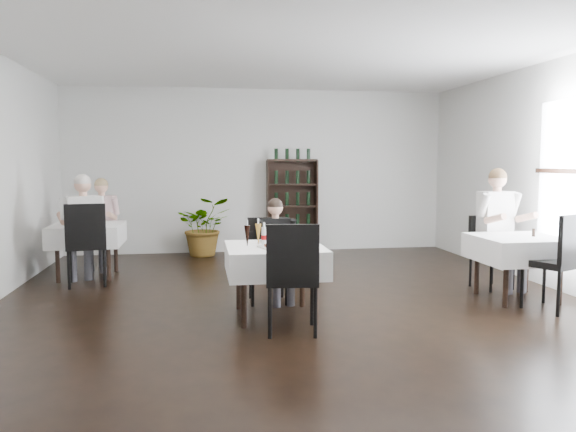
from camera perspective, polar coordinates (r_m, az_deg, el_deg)
The scene contains 23 objects.
room_shell at distance 5.99m, azimuth 1.50°, elevation 3.94°, with size 9.00×9.00×9.00m.
wine_shelf at distance 10.37m, azimuth 0.43°, elevation 0.97°, with size 0.90×0.28×1.75m.
main_table at distance 6.03m, azimuth -1.33°, elevation -4.45°, with size 1.03×1.03×0.77m.
left_table at distance 8.60m, azimuth -19.71°, elevation -1.79°, with size 0.98×0.98×0.77m.
right_table at distance 7.33m, azimuth 22.31°, elevation -3.10°, with size 0.98×0.98×0.77m.
potted_tree at distance 10.08m, azimuth -8.47°, elevation -1.05°, with size 0.95×0.82×1.05m, color #24571D.
main_chair_far at distance 6.75m, azimuth -2.13°, elevation -3.84°, with size 0.46×0.47×1.00m.
main_chair_near at distance 5.40m, azimuth 0.42°, elevation -5.62°, with size 0.55×0.56×1.09m.
left_chair_far at distance 9.36m, azimuth -19.34°, elevation -1.82°, with size 0.55×0.55×0.91m.
left_chair_near at distance 7.96m, azimuth -19.83°, elevation -2.22°, with size 0.59×0.60×1.12m.
right_chair_far at distance 7.93m, azimuth 19.66°, elevation -2.93°, with size 0.53×0.53×0.95m.
right_chair_near at distance 6.93m, azimuth 25.93°, elevation -3.65°, with size 0.67×0.67×1.10m.
diner_main at distance 6.65m, azimuth -1.12°, elevation -2.67°, with size 0.50×0.53×1.24m.
diner_left_far at distance 9.11m, azimuth -18.49°, elevation -0.07°, with size 0.57×0.59×1.42m.
diner_left_near at distance 8.04m, azimuth -20.12°, elevation -0.47°, with size 0.66×0.70×1.51m.
diner_right_far at distance 7.85m, azimuth 20.75°, elevation -0.29°, with size 0.65×0.68×1.59m.
plate_far at distance 6.28m, azimuth -1.76°, elevation -2.51°, with size 0.31×0.31×0.08m.
plate_near at distance 5.85m, azimuth -1.39°, elevation -3.09°, with size 0.34×0.34×0.09m.
pilsner_dark at distance 5.92m, azimuth -4.17°, elevation -2.03°, with size 0.07×0.07×0.29m.
pilsner_lager at distance 6.06m, azimuth -3.04°, elevation -1.85°, with size 0.07×0.07×0.29m.
coke_bottle at distance 6.05m, azimuth -2.44°, elevation -2.04°, with size 0.06×0.06×0.25m.
napkin_cutlery at distance 5.85m, azimuth 1.87°, elevation -3.23°, with size 0.21×0.20×0.02m.
pepper_mill at distance 7.38m, azimuth 23.68°, elevation -1.55°, with size 0.04×0.04×0.10m, color black.
Camera 1 is at (-1.09, -5.88, 1.66)m, focal length 35.00 mm.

